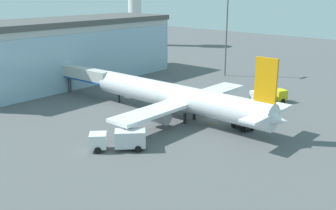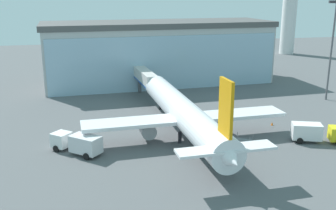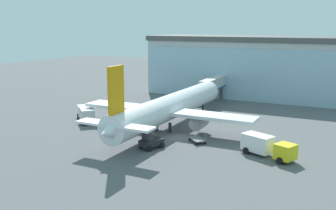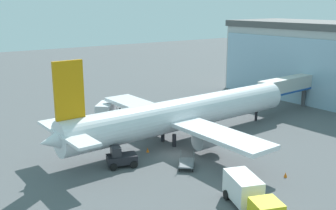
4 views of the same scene
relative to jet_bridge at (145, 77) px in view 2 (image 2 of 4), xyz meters
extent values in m
plane|color=#545659|center=(5.57, -27.05, -4.22)|extent=(240.00, 240.00, 0.00)
cube|color=#B1B1B1|center=(5.57, 13.75, 2.24)|extent=(51.86, 18.30, 12.93)
cube|color=#99B9D0|center=(5.93, 5.61, 1.60)|extent=(50.14, 2.55, 11.64)
cube|color=#4D4D4D|center=(5.57, 13.75, 9.31)|extent=(52.90, 18.66, 1.20)
cube|color=beige|center=(0.01, -0.10, 0.17)|extent=(3.08, 13.25, 2.40)
cube|color=#194799|center=(0.01, -0.10, -0.88)|extent=(3.12, 13.26, 0.30)
cylinder|color=#4C4C51|center=(-0.33, 4.82, -2.63)|extent=(0.70, 0.70, 3.19)
cylinder|color=silver|center=(57.90, 48.47, 9.67)|extent=(4.85, 4.85, 27.78)
cylinder|color=#59595E|center=(34.72, -9.43, 5.04)|extent=(0.36, 0.36, 18.52)
cylinder|color=silver|center=(1.82, -22.95, -0.61)|extent=(5.22, 34.24, 4.03)
cone|color=silver|center=(1.22, -5.90, -0.61)|extent=(4.13, 3.14, 4.03)
cone|color=silver|center=(2.42, -40.00, -0.61)|extent=(3.76, 4.12, 3.63)
cube|color=silver|center=(1.88, -24.65, -1.01)|extent=(29.44, 5.23, 0.50)
cube|color=silver|center=(2.39, -39.00, 0.00)|extent=(11.08, 2.78, 0.30)
cube|color=orange|center=(2.37, -38.50, 4.47)|extent=(0.47, 3.21, 6.12)
cylinder|color=gray|center=(-3.70, -24.35, -2.36)|extent=(2.21, 3.27, 2.10)
cylinder|color=gray|center=(7.43, -23.96, -2.36)|extent=(2.21, 3.27, 2.10)
cylinder|color=black|center=(0.71, -25.69, -3.42)|extent=(0.50, 0.50, 1.60)
cylinder|color=black|center=(3.13, -25.61, -3.42)|extent=(0.50, 0.50, 1.60)
cylinder|color=black|center=(1.33, -8.90, -3.42)|extent=(0.40, 0.40, 1.60)
cube|color=silver|center=(-15.40, -24.53, -2.82)|extent=(3.11, 3.11, 1.90)
cube|color=silver|center=(-12.28, -27.35, -2.67)|extent=(4.44, 4.31, 2.20)
cylinder|color=black|center=(-16.14, -25.35, -3.77)|extent=(0.87, 0.83, 0.90)
cylinder|color=black|center=(-14.66, -23.71, -3.77)|extent=(0.87, 0.83, 0.90)
cylinder|color=black|center=(-12.28, -28.83, -3.77)|extent=(0.87, 0.83, 0.90)
cylinder|color=black|center=(-10.80, -27.20, -3.77)|extent=(0.87, 0.83, 0.90)
cube|color=white|center=(18.27, -29.16, -2.67)|extent=(4.52, 3.46, 2.20)
cylinder|color=black|center=(22.59, -29.59, -3.77)|extent=(0.95, 0.59, 0.90)
cylinder|color=black|center=(17.72, -27.78, -3.77)|extent=(0.95, 0.59, 0.90)
cylinder|color=black|center=(16.95, -29.84, -3.77)|extent=(0.95, 0.59, 0.90)
cube|color=slate|center=(9.13, -28.33, -3.70)|extent=(3.16, 3.05, 0.16)
cylinder|color=black|center=(7.82, -28.13, -4.00)|extent=(0.41, 0.38, 0.44)
cylinder|color=slate|center=(7.82, -28.13, -3.17)|extent=(0.08, 0.08, 0.90)
cylinder|color=black|center=(8.77, -27.05, -4.00)|extent=(0.41, 0.38, 0.44)
cylinder|color=slate|center=(8.77, -27.05, -3.17)|extent=(0.08, 0.08, 0.90)
cylinder|color=black|center=(9.50, -29.61, -4.00)|extent=(0.41, 0.38, 0.44)
cylinder|color=slate|center=(9.50, -29.61, -3.17)|extent=(0.08, 0.08, 0.90)
cylinder|color=black|center=(10.45, -28.53, -4.00)|extent=(0.41, 0.38, 0.44)
cylinder|color=slate|center=(10.45, -28.53, -3.17)|extent=(0.08, 0.08, 0.90)
cube|color=black|center=(4.73, -33.88, -3.37)|extent=(2.66, 3.59, 0.90)
cube|color=#26262B|center=(4.54, -34.49, -2.42)|extent=(1.63, 1.37, 1.00)
cylinder|color=black|center=(4.20, -32.54, -3.82)|extent=(0.57, 0.87, 0.80)
cylinder|color=black|center=(5.92, -33.07, -3.82)|extent=(0.57, 0.87, 0.80)
cylinder|color=black|center=(3.54, -34.69, -3.82)|extent=(0.57, 0.87, 0.80)
cylinder|color=black|center=(5.26, -35.21, -3.82)|extent=(0.57, 0.87, 0.80)
cone|color=orange|center=(2.81, -29.34, -3.95)|extent=(0.36, 0.36, 0.55)
cone|color=orange|center=(16.96, -21.54, -3.95)|extent=(0.36, 0.36, 0.55)
camera|label=1|loc=(-44.21, -64.00, 16.17)|focal=42.00mm
camera|label=2|loc=(-12.27, -75.82, 16.07)|focal=42.00mm
camera|label=3|loc=(32.02, -78.30, 12.65)|focal=42.00mm
camera|label=4|loc=(40.41, -52.91, 13.01)|focal=42.00mm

